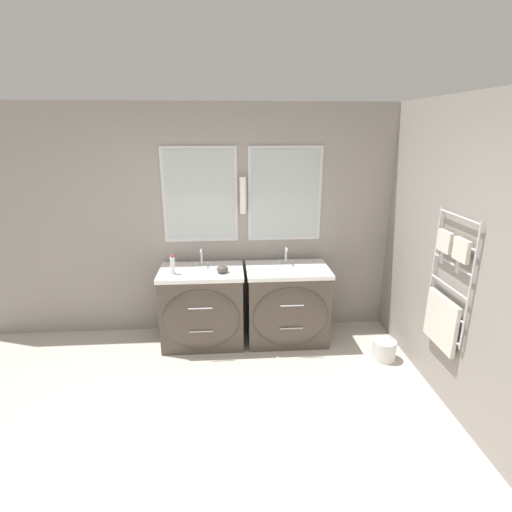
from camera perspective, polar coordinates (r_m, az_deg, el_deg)
name	(u,v)px	position (r m, az deg, el deg)	size (l,w,h in m)	color
ground_plane	(198,477)	(3.22, -8.27, -28.76)	(16.00, 16.00, 0.00)	#BCB5A8
wall_back	(208,222)	(4.59, -6.93, 4.87)	(5.85, 0.16, 2.60)	gray
wall_right	(446,252)	(3.87, 25.56, 0.52)	(0.13, 4.35, 2.60)	gray
vanity_left	(203,308)	(4.49, -7.65, -7.31)	(0.91, 0.67, 0.86)	#4C4238
vanity_right	(287,305)	(4.52, 4.49, -6.99)	(0.91, 0.67, 0.86)	#4C4238
faucet_left	(202,258)	(4.47, -7.79, -0.24)	(0.17, 0.12, 0.19)	silver
faucet_right	(286,256)	(4.50, 4.31, 0.02)	(0.17, 0.12, 0.19)	silver
toiletry_bottle	(173,265)	(4.26, -11.83, -1.27)	(0.05, 0.05, 0.21)	silver
amenity_bowl	(222,269)	(4.25, -4.82, -1.88)	(0.13, 0.13, 0.08)	#4C4742
waste_bin	(384,349)	(4.51, 17.83, -12.58)	(0.24, 0.24, 0.21)	silver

